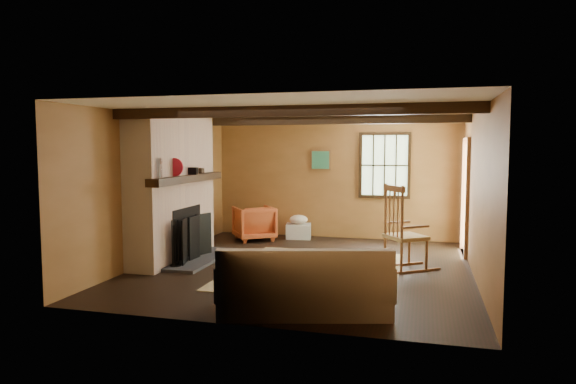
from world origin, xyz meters
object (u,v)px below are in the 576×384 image
(laundry_basket, at_px, (299,231))
(armchair, at_px, (254,223))
(sofa, at_px, (305,288))
(fireplace, at_px, (174,193))
(rocking_chair, at_px, (403,234))

(laundry_basket, relative_size, armchair, 0.66)
(sofa, bearing_deg, fireplace, 126.98)
(fireplace, bearing_deg, sofa, -38.38)
(fireplace, xyz_separation_m, sofa, (2.73, -2.16, -0.82))
(rocking_chair, xyz_separation_m, sofa, (-0.98, -2.38, -0.27))
(rocking_chair, relative_size, sofa, 0.63)
(sofa, bearing_deg, armchair, 101.15)
(laundry_basket, xyz_separation_m, armchair, (-0.83, -0.39, 0.19))
(fireplace, height_order, armchair, fireplace)
(sofa, relative_size, armchair, 2.76)
(fireplace, relative_size, armchair, 3.18)
(armchair, bearing_deg, laundry_basket, 169.54)
(fireplace, relative_size, laundry_basket, 4.80)
(rocking_chair, bearing_deg, sofa, 121.32)
(sofa, bearing_deg, laundry_basket, 89.99)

